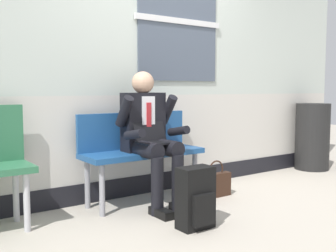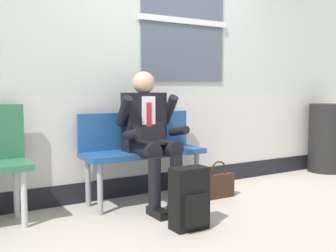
# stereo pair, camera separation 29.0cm
# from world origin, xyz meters

# --- Properties ---
(ground_plane) EXTENTS (18.00, 18.00, 0.00)m
(ground_plane) POSITION_xyz_m (0.00, 0.00, 0.00)
(ground_plane) COLOR #B2A899
(station_wall) EXTENTS (6.12, 0.16, 2.75)m
(station_wall) POSITION_xyz_m (0.00, 0.55, 1.37)
(station_wall) COLOR beige
(station_wall) RESTS_ON ground
(bench_with_person) EXTENTS (1.19, 0.42, 0.86)m
(bench_with_person) POSITION_xyz_m (-0.29, 0.27, 0.53)
(bench_with_person) COLOR navy
(bench_with_person) RESTS_ON ground
(person_seated) EXTENTS (0.57, 0.70, 1.26)m
(person_seated) POSITION_xyz_m (-0.29, 0.07, 0.68)
(person_seated) COLOR black
(person_seated) RESTS_ON ground
(backpack) EXTENTS (0.28, 0.21, 0.49)m
(backpack) POSITION_xyz_m (-0.34, -0.65, 0.24)
(backpack) COLOR black
(backpack) RESTS_ON ground
(handbag) EXTENTS (0.35, 0.08, 0.38)m
(handbag) POSITION_xyz_m (0.41, -0.05, 0.13)
(handbag) COLOR #331E14
(handbag) RESTS_ON ground
(trash_bin) EXTENTS (0.45, 0.45, 0.90)m
(trash_bin) POSITION_xyz_m (2.45, 0.25, 0.45)
(trash_bin) COLOR black
(trash_bin) RESTS_ON ground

